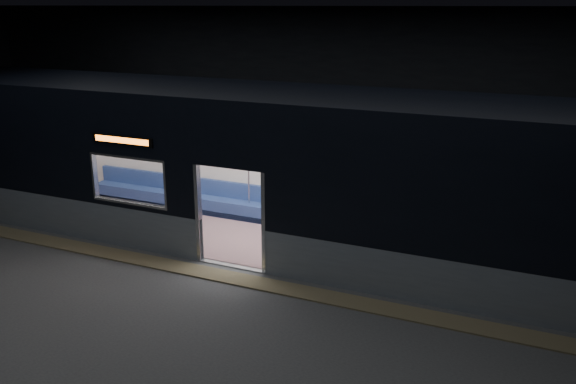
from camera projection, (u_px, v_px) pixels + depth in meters
The scene contains 7 objects.
station_floor at pixel (204, 288), 11.32m from camera, with size 24.00×14.00×0.01m, color #47494C.
station_envelope at pixel (196, 90), 10.24m from camera, with size 24.00×14.00×5.00m.
tactile_strip at pixel (219, 275), 11.80m from camera, with size 22.80×0.50×0.03m, color #8C7F59.
metro_car at pixel (264, 161), 13.00m from camera, with size 18.00×3.04×3.35m.
passenger at pixel (366, 205), 13.39m from camera, with size 0.42×0.73×1.42m.
handbag at pixel (364, 214), 13.21m from camera, with size 0.27×0.23×0.13m, color black.
transit_map at pixel (498, 188), 12.43m from camera, with size 0.92×0.03×0.60m, color white.
Camera 1 is at (5.63, -8.76, 5.04)m, focal length 38.00 mm.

